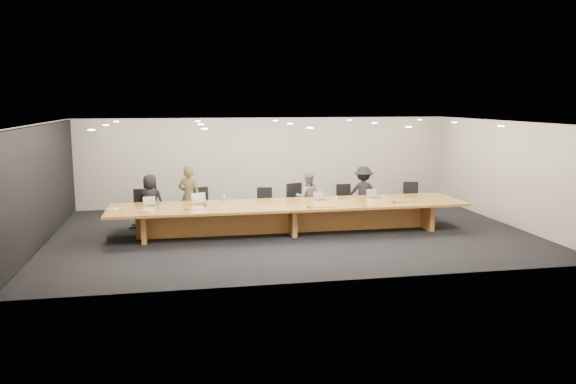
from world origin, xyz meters
name	(u,v)px	position (x,y,z in m)	size (l,w,h in m)	color
ground	(290,232)	(0.00, 0.00, 0.00)	(12.00, 12.00, 0.00)	black
back_wall	(267,162)	(0.00, 4.00, 1.40)	(12.00, 0.02, 2.80)	beige
left_wall_panel	(40,186)	(-5.94, 0.00, 1.37)	(0.08, 7.84, 2.74)	black
conference_table	(290,212)	(0.00, 0.00, 0.52)	(9.00, 1.80, 0.75)	brown
chair_far_left	(141,208)	(-3.79, 1.28, 0.51)	(0.52, 0.52, 1.03)	black
chair_left	(203,206)	(-2.16, 1.30, 0.52)	(0.52, 0.52, 1.03)	black
chair_mid_left	(264,206)	(-0.50, 1.16, 0.50)	(0.51, 0.51, 1.00)	black
chair_mid_right	(298,203)	(0.44, 1.16, 0.55)	(0.56, 0.56, 1.09)	black
chair_right	(345,202)	(1.86, 1.33, 0.50)	(0.51, 0.51, 1.00)	black
chair_far_right	(411,200)	(3.81, 1.24, 0.51)	(0.52, 0.52, 1.03)	black
person_a	(151,201)	(-3.52, 1.19, 0.72)	(0.70, 0.46, 1.43)	black
person_b	(189,196)	(-2.52, 1.21, 0.82)	(0.60, 0.39, 1.64)	#403D23
person_c	(308,197)	(0.71, 1.12, 0.70)	(0.68, 0.53, 1.40)	slate
person_d	(363,193)	(2.34, 1.20, 0.76)	(0.98, 0.56, 1.52)	black
laptop_a	(150,202)	(-3.48, 0.29, 0.87)	(0.30, 0.22, 0.24)	#B9AB8D
laptop_b	(200,199)	(-2.24, 0.31, 0.89)	(0.37, 0.27, 0.29)	#C1B193
laptop_d	(321,196)	(0.87, 0.30, 0.87)	(0.30, 0.22, 0.24)	#C3B595
laptop_e	(374,194)	(2.36, 0.37, 0.87)	(0.31, 0.23, 0.25)	#C5BA96
water_bottle	(224,200)	(-1.66, 0.23, 0.87)	(0.07, 0.07, 0.23)	#AABAB7
amber_mug	(205,204)	(-2.14, 0.04, 0.80)	(0.08, 0.08, 0.10)	brown
paper_cup_near	(336,198)	(1.33, 0.41, 0.79)	(0.07, 0.07, 0.08)	white
paper_cup_far	(384,198)	(2.54, 0.09, 0.80)	(0.08, 0.08, 0.09)	silver
notepad	(113,208)	(-4.35, 0.13, 0.76)	(0.23, 0.18, 0.01)	white
lime_gadget	(113,208)	(-4.34, 0.13, 0.77)	(0.14, 0.08, 0.02)	#54B22F
av_box	(143,212)	(-3.60, -0.49, 0.77)	(0.23, 0.17, 0.03)	#B4B4B9
mic_left	(186,209)	(-2.61, -0.35, 0.76)	(0.11, 0.11, 0.03)	black
mic_center	(309,207)	(0.34, -0.63, 0.76)	(0.11, 0.11, 0.03)	black
mic_right	(394,202)	(2.66, -0.34, 0.77)	(0.13, 0.13, 0.03)	black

